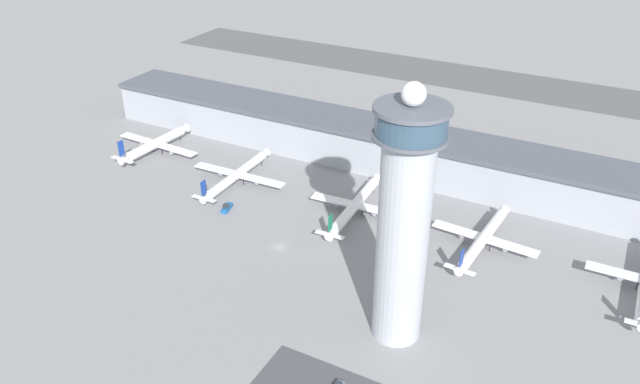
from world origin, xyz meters
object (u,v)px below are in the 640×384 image
at_px(airplane_gate_alpha, 156,144).
at_px(airplane_gate_charlie, 355,205).
at_px(airplane_gate_delta, 484,238).
at_px(service_truck_fuel, 404,247).
at_px(airplane_gate_bravo, 237,175).
at_px(control_tower, 404,221).
at_px(service_truck_catering, 227,208).

distance_m(airplane_gate_alpha, airplane_gate_charlie, 96.52).
distance_m(airplane_gate_delta, service_truck_fuel, 25.64).
bearing_deg(airplane_gate_bravo, airplane_gate_alpha, 171.71).
distance_m(control_tower, airplane_gate_charlie, 68.98).
relative_size(control_tower, service_truck_fuel, 11.00).
height_order(airplane_gate_charlie, service_truck_fuel, airplane_gate_charlie).
distance_m(airplane_gate_bravo, service_truck_catering, 19.95).
height_order(airplane_gate_bravo, airplane_gate_charlie, airplane_gate_charlie).
distance_m(airplane_gate_charlie, airplane_gate_delta, 45.94).
relative_size(control_tower, airplane_gate_charlie, 1.56).
bearing_deg(airplane_gate_delta, airplane_gate_alpha, 177.52).
xyz_separation_m(airplane_gate_alpha, service_truck_fuel, (120.03, -18.52, -3.30)).
relative_size(control_tower, airplane_gate_delta, 1.63).
relative_size(airplane_gate_charlie, airplane_gate_delta, 1.05).
xyz_separation_m(control_tower, airplane_gate_bravo, (-85.68, 49.24, -31.13)).
height_order(control_tower, airplane_gate_alpha, control_tower).
bearing_deg(airplane_gate_alpha, airplane_gate_delta, -2.48).
height_order(airplane_gate_bravo, airplane_gate_delta, airplane_gate_delta).
bearing_deg(service_truck_fuel, airplane_gate_bravo, 170.93).
xyz_separation_m(service_truck_catering, service_truck_fuel, (65.90, 6.38, 0.11)).
bearing_deg(control_tower, service_truck_fuel, 107.90).
distance_m(airplane_gate_charlie, service_truck_catering, 46.30).
distance_m(airplane_gate_alpha, service_truck_fuel, 121.50).
xyz_separation_m(airplane_gate_delta, service_truck_fuel, (-22.23, -12.34, -3.30)).
bearing_deg(airplane_gate_charlie, control_tower, -54.35).
bearing_deg(airplane_gate_charlie, airplane_gate_alpha, 176.39).
relative_size(airplane_gate_alpha, airplane_gate_bravo, 0.91).
relative_size(airplane_gate_alpha, service_truck_fuel, 6.36).
distance_m(airplane_gate_alpha, airplane_gate_delta, 142.40).
relative_size(airplane_gate_charlie, service_truck_fuel, 7.04).
relative_size(airplane_gate_delta, service_truck_catering, 6.50).
xyz_separation_m(control_tower, airplane_gate_delta, (10.12, 49.83, -30.95)).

